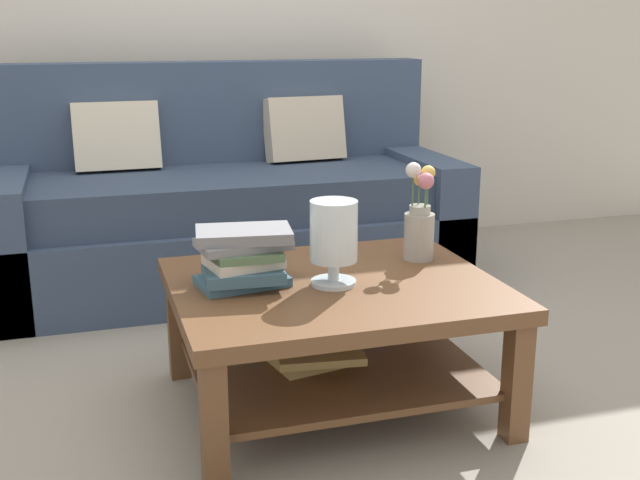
{
  "coord_description": "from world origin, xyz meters",
  "views": [
    {
      "loc": [
        -0.76,
        -2.74,
        1.24
      ],
      "look_at": [
        -0.0,
        -0.28,
        0.54
      ],
      "focal_mm": 44.42,
      "sensor_mm": 36.0,
      "label": 1
    }
  ],
  "objects_px": {
    "flower_pitcher": "(420,223)",
    "coffee_table": "(333,317)",
    "glass_hurricane_vase": "(334,235)",
    "couch": "(227,209)",
    "book_stack_main": "(243,257)"
  },
  "relations": [
    {
      "from": "glass_hurricane_vase",
      "to": "couch",
      "type": "bearing_deg",
      "value": 92.86
    },
    {
      "from": "flower_pitcher",
      "to": "glass_hurricane_vase",
      "type": "bearing_deg",
      "value": -154.2
    },
    {
      "from": "couch",
      "to": "flower_pitcher",
      "type": "bearing_deg",
      "value": -70.81
    },
    {
      "from": "couch",
      "to": "coffee_table",
      "type": "distance_m",
      "value": 1.44
    },
    {
      "from": "coffee_table",
      "to": "glass_hurricane_vase",
      "type": "relative_size",
      "value": 3.78
    },
    {
      "from": "coffee_table",
      "to": "flower_pitcher",
      "type": "relative_size",
      "value": 2.99
    },
    {
      "from": "couch",
      "to": "flower_pitcher",
      "type": "height_order",
      "value": "couch"
    },
    {
      "from": "couch",
      "to": "glass_hurricane_vase",
      "type": "bearing_deg",
      "value": -87.14
    },
    {
      "from": "glass_hurricane_vase",
      "to": "flower_pitcher",
      "type": "distance_m",
      "value": 0.42
    },
    {
      "from": "coffee_table",
      "to": "glass_hurricane_vase",
      "type": "distance_m",
      "value": 0.28
    },
    {
      "from": "glass_hurricane_vase",
      "to": "flower_pitcher",
      "type": "relative_size",
      "value": 0.79
    },
    {
      "from": "flower_pitcher",
      "to": "coffee_table",
      "type": "bearing_deg",
      "value": -157.53
    },
    {
      "from": "glass_hurricane_vase",
      "to": "book_stack_main",
      "type": "bearing_deg",
      "value": 164.56
    },
    {
      "from": "book_stack_main",
      "to": "flower_pitcher",
      "type": "xyz_separation_m",
      "value": [
        0.65,
        0.11,
        0.04
      ]
    },
    {
      "from": "flower_pitcher",
      "to": "book_stack_main",
      "type": "bearing_deg",
      "value": -170.78
    }
  ]
}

